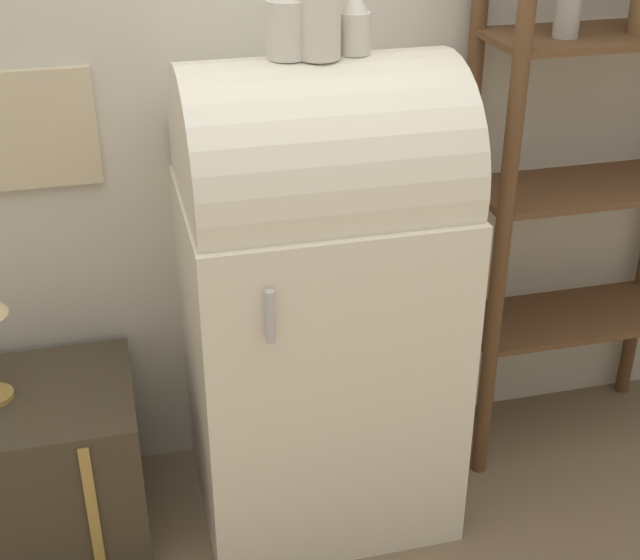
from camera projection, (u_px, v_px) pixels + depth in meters
ground_plane at (336, 540)px, 2.73m from camera, size 12.00×12.00×0.00m
wall_back at (287, 56)px, 2.59m from camera, size 7.00×0.09×2.70m
refrigerator at (318, 295)px, 2.59m from camera, size 0.75×0.68×1.43m
suitcase_trunk at (29, 467)px, 2.65m from camera, size 0.65×0.51×0.51m
shelf_unit at (601, 137)px, 2.72m from camera, size 0.77×0.35×1.89m
vase_left at (287, 17)px, 2.20m from camera, size 0.11×0.11×0.22m
vase_center at (321, 9)px, 2.19m from camera, size 0.11×0.11×0.26m
vase_right at (355, 24)px, 2.26m from camera, size 0.08×0.08×0.16m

